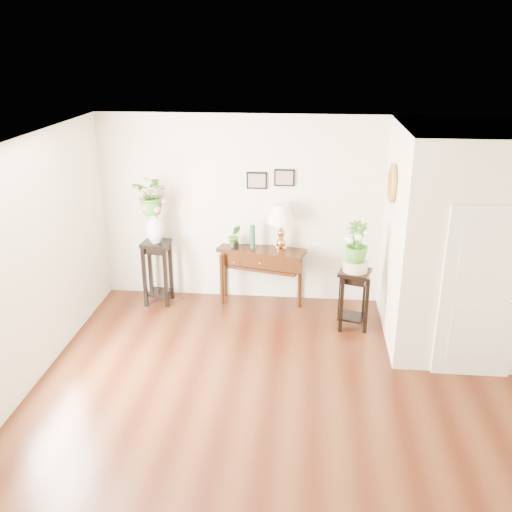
# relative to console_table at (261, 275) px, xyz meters

# --- Properties ---
(floor) EXTENTS (6.00, 5.50, 0.02)m
(floor) POSITION_rel_console_table_xyz_m (0.57, -2.57, -0.43)
(floor) COLOR #4C2511
(floor) RESTS_ON ground
(ceiling) EXTENTS (6.00, 5.50, 0.02)m
(ceiling) POSITION_rel_console_table_xyz_m (0.57, -2.57, 2.37)
(ceiling) COLOR white
(ceiling) RESTS_ON ground
(wall_back) EXTENTS (6.00, 0.02, 2.80)m
(wall_back) POSITION_rel_console_table_xyz_m (0.57, 0.18, 0.97)
(wall_back) COLOR white
(wall_back) RESTS_ON ground
(wall_front) EXTENTS (6.00, 0.02, 2.80)m
(wall_front) POSITION_rel_console_table_xyz_m (0.57, -5.32, 0.97)
(wall_front) COLOR white
(wall_front) RESTS_ON ground
(wall_left) EXTENTS (0.02, 5.50, 2.80)m
(wall_left) POSITION_rel_console_table_xyz_m (-2.43, -2.57, 0.97)
(wall_left) COLOR white
(wall_left) RESTS_ON ground
(partition) EXTENTS (1.80, 1.95, 2.80)m
(partition) POSITION_rel_console_table_xyz_m (2.67, -0.79, 0.97)
(partition) COLOR white
(partition) RESTS_ON floor
(door) EXTENTS (0.90, 0.05, 2.10)m
(door) POSITION_rel_console_table_xyz_m (2.67, -1.79, 0.62)
(door) COLOR silver
(door) RESTS_ON floor
(art_print_left) EXTENTS (0.30, 0.02, 0.25)m
(art_print_left) POSITION_rel_console_table_xyz_m (-0.08, 0.16, 1.42)
(art_print_left) COLOR black
(art_print_left) RESTS_ON wall_back
(art_print_right) EXTENTS (0.30, 0.02, 0.25)m
(art_print_right) POSITION_rel_console_table_xyz_m (0.32, 0.16, 1.47)
(art_print_right) COLOR black
(art_print_right) RESTS_ON wall_back
(wall_ornament) EXTENTS (0.07, 0.51, 0.51)m
(wall_ornament) POSITION_rel_console_table_xyz_m (1.73, -0.67, 1.62)
(wall_ornament) COLOR #AA843B
(wall_ornament) RESTS_ON partition
(console_table) EXTENTS (1.35, 0.72, 0.86)m
(console_table) POSITION_rel_console_table_xyz_m (0.00, 0.00, 0.00)
(console_table) COLOR #351B0D
(console_table) RESTS_ON floor
(table_lamp) EXTENTS (0.52, 0.52, 0.70)m
(table_lamp) POSITION_rel_console_table_xyz_m (0.29, 0.00, 0.78)
(table_lamp) COLOR #B68246
(table_lamp) RESTS_ON console_table
(green_vase) EXTENTS (0.08, 0.08, 0.36)m
(green_vase) POSITION_rel_console_table_xyz_m (-0.13, 0.00, 0.60)
(green_vase) COLOR #184D32
(green_vase) RESTS_ON console_table
(potted_plant) EXTENTS (0.22, 0.20, 0.34)m
(potted_plant) POSITION_rel_console_table_xyz_m (-0.40, 0.00, 0.60)
(potted_plant) COLOR #377622
(potted_plant) RESTS_ON console_table
(plant_stand_a) EXTENTS (0.42, 0.42, 0.98)m
(plant_stand_a) POSITION_rel_console_table_xyz_m (-1.55, -0.18, 0.06)
(plant_stand_a) COLOR black
(plant_stand_a) RESTS_ON floor
(porcelain_vase) EXTENTS (0.29, 0.29, 0.47)m
(porcelain_vase) POSITION_rel_console_table_xyz_m (-1.55, -0.18, 0.78)
(porcelain_vase) COLOR silver
(porcelain_vase) RESTS_ON plant_stand_a
(lily_arrangement) EXTENTS (0.63, 0.58, 0.59)m
(lily_arrangement) POSITION_rel_console_table_xyz_m (-1.55, -0.18, 1.25)
(lily_arrangement) COLOR #377622
(lily_arrangement) RESTS_ON porcelain_vase
(plant_stand_b) EXTENTS (0.49, 0.49, 0.84)m
(plant_stand_b) POSITION_rel_console_table_xyz_m (1.33, -0.70, -0.01)
(plant_stand_b) COLOR black
(plant_stand_b) RESTS_ON floor
(ceramic_bowl) EXTENTS (0.37, 0.37, 0.15)m
(ceramic_bowl) POSITION_rel_console_table_xyz_m (1.33, -0.70, 0.49)
(ceramic_bowl) COLOR beige
(ceramic_bowl) RESTS_ON plant_stand_b
(narcissus) EXTENTS (0.40, 0.40, 0.57)m
(narcissus) POSITION_rel_console_table_xyz_m (1.33, -0.70, 0.82)
(narcissus) COLOR #377622
(narcissus) RESTS_ON ceramic_bowl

